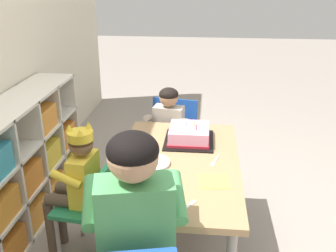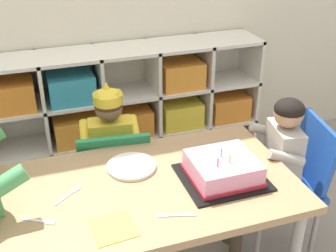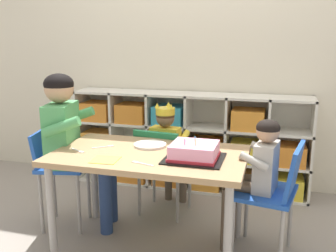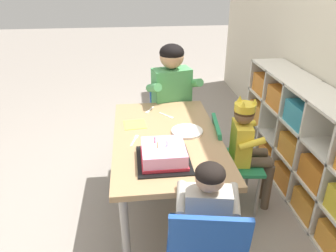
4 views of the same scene
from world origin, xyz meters
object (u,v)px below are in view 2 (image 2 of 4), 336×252
Objects in this scene: child_with_crown at (110,141)px; fork_by_napkin at (41,221)px; guest_at_table_side at (272,159)px; birthday_cake_on_tray at (223,170)px; paper_plate_stack at (131,166)px; fork_beside_plate_stack at (174,215)px; classroom_chair_guest_side at (291,176)px; fork_near_child_seat at (69,194)px; activity_table at (151,198)px; classroom_chair_blue at (114,174)px.

child_with_crown reaches higher than fork_by_napkin.
birthday_cake_on_tray is at bearing -52.97° from guest_at_table_side.
guest_at_table_side reaches higher than paper_plate_stack.
paper_plate_stack is 0.44m from fork_by_napkin.
paper_plate_stack is 0.35m from fork_beside_plate_stack.
guest_at_table_side reaches higher than fork_beside_plate_stack.
classroom_chair_guest_side is 1.19m from fork_by_napkin.
fork_near_child_seat is at bearing -104.10° from fork_by_napkin.
classroom_chair_guest_side reaches higher than fork_beside_plate_stack.
fork_by_napkin is at bearing -168.89° from activity_table.
fork_near_child_seat is (-0.59, 0.09, -0.04)m from birthday_cake_on_tray.
classroom_chair_blue reaches higher than fork_near_child_seat.
guest_at_table_side is 4.08× the size of paper_plate_stack.
activity_table is 1.37× the size of child_with_crown.
classroom_chair_guest_side is 6.05× the size of fork_by_napkin.
birthday_cake_on_tray reaches higher than classroom_chair_guest_side.
birthday_cake_on_tray is (-0.34, -0.17, 0.12)m from guest_at_table_side.
paper_plate_stack is 1.51× the size of fork_beside_plate_stack.
classroom_chair_blue is 5.76× the size of fork_near_child_seat.
birthday_cake_on_tray is at bearing 131.28° from classroom_chair_blue.
guest_at_table_side is at bearing 146.28° from fork_near_child_seat.
activity_table is 0.31m from birthday_cake_on_tray.
classroom_chair_blue is at bearing 93.09° from paper_plate_stack.
paper_plate_stack is at bearing 117.96° from fork_beside_plate_stack.
birthday_cake_on_tray is at bearing -60.95° from classroom_chair_guest_side.
fork_near_child_seat is at bearing 173.01° from activity_table.
birthday_cake_on_tray is 2.86× the size of fork_near_child_seat.
child_with_crown is 1.00× the size of guest_at_table_side.
classroom_chair_blue is 0.53m from fork_near_child_seat.
classroom_chair_blue is at bearing -160.44° from fork_near_child_seat.
activity_table is 0.16m from paper_plate_stack.
classroom_chair_blue reaches higher than fork_beside_plate_stack.
classroom_chair_blue is 4.87× the size of fork_beside_plate_stack.
activity_table is 1.73× the size of classroom_chair_blue.
fork_beside_plate_stack is at bearing -165.82° from fork_by_napkin.
activity_table is 8.41× the size of fork_beside_plate_stack.
birthday_cake_on_tray is (0.28, -0.05, 0.11)m from activity_table.
child_with_crown reaches higher than birthday_cake_on_tray.
paper_plate_stack is 1.76× the size of fork_by_napkin.
child_with_crown is at bearing -110.20° from classroom_chair_guest_side.
child_with_crown reaches higher than fork_beside_plate_stack.
classroom_chair_blue reaches higher than activity_table.
guest_at_table_side reaches higher than fork_by_napkin.
classroom_chair_blue is 0.87m from classroom_chair_guest_side.
fork_beside_plate_stack is at bearing -83.32° from activity_table.
child_with_crown is at bearing 118.34° from birthday_cake_on_tray.
birthday_cake_on_tray is (0.33, -0.61, 0.14)m from child_with_crown.
classroom_chair_blue reaches higher than paper_plate_stack.
birthday_cake_on_tray is (-0.45, -0.15, 0.23)m from classroom_chair_guest_side.
classroom_chair_blue is at bearing 90.61° from child_with_crown.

